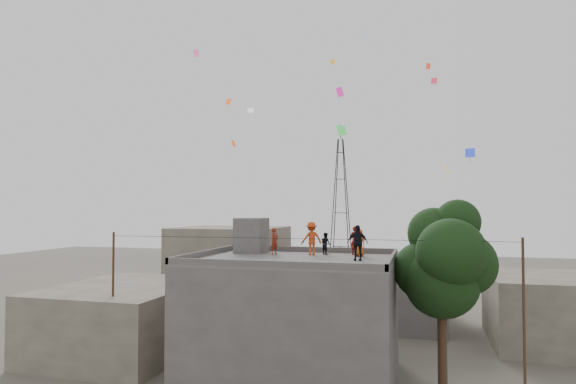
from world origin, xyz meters
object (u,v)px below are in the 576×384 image
object	(u,v)px
stair_head_box	(251,235)
transmission_tower	(341,206)
tree	(445,262)
person_red_adult	(355,241)
person_dark_adult	(357,243)

from	to	relation	value
stair_head_box	transmission_tower	bearing A→B (deg)	91.23
tree	person_red_adult	distance (m)	5.14
transmission_tower	person_red_adult	bearing A→B (deg)	-79.69
transmission_tower	person_red_adult	world-z (taller)	transmission_tower
tree	person_red_adult	bearing A→B (deg)	154.74
transmission_tower	person_dark_adult	bearing A→B (deg)	-79.72
person_dark_adult	transmission_tower	bearing A→B (deg)	98.97
tree	transmission_tower	world-z (taller)	transmission_tower
transmission_tower	person_red_adult	xyz separation A→B (m)	(6.78, -37.24, -2.18)
transmission_tower	person_dark_adult	size ratio (longest dim) A/B	11.49
stair_head_box	person_red_adult	world-z (taller)	stair_head_box
tree	transmission_tower	distance (m)	41.12
stair_head_box	person_dark_adult	bearing A→B (deg)	-22.06
stair_head_box	person_dark_adult	world-z (taller)	stair_head_box
person_dark_adult	person_red_adult	bearing A→B (deg)	98.48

